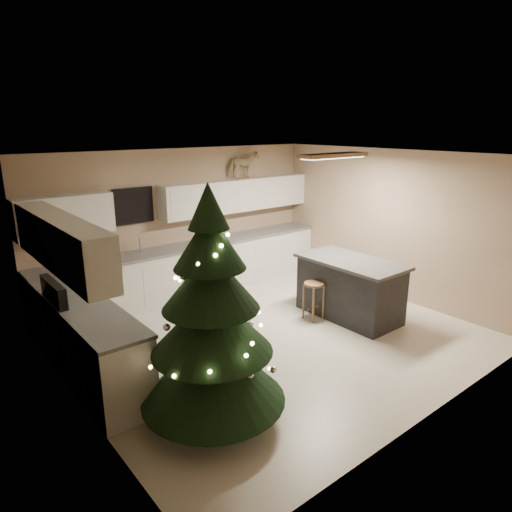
# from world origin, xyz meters

# --- Properties ---
(ground_plane) EXTENTS (5.50, 5.50, 0.00)m
(ground_plane) POSITION_xyz_m (0.00, 0.00, 0.00)
(ground_plane) COLOR beige
(room_shell) EXTENTS (5.52, 5.02, 2.61)m
(room_shell) POSITION_xyz_m (0.02, 0.00, 1.75)
(room_shell) COLOR tan
(room_shell) RESTS_ON ground_plane
(cabinetry) EXTENTS (5.50, 3.20, 2.00)m
(cabinetry) POSITION_xyz_m (-0.91, 1.65, 0.76)
(cabinetry) COLOR white
(cabinetry) RESTS_ON ground_plane
(island) EXTENTS (0.90, 1.70, 0.95)m
(island) POSITION_xyz_m (1.46, -0.23, 0.48)
(island) COLOR black
(island) RESTS_ON ground_plane
(bar_stool) EXTENTS (0.32, 0.32, 0.61)m
(bar_stool) POSITION_xyz_m (0.94, 0.06, 0.46)
(bar_stool) COLOR brown
(bar_stool) RESTS_ON ground_plane
(christmas_tree) EXTENTS (1.56, 1.51, 2.50)m
(christmas_tree) POSITION_xyz_m (-1.72, -1.07, 1.03)
(christmas_tree) COLOR #3F2816
(christmas_tree) RESTS_ON ground_plane
(toddler) EXTENTS (0.38, 0.33, 0.87)m
(toddler) POSITION_xyz_m (0.06, 1.13, 0.44)
(toddler) COLOR black
(toddler) RESTS_ON ground_plane
(rocking_horse) EXTENTS (0.59, 0.27, 0.52)m
(rocking_horse) POSITION_xyz_m (1.30, 2.33, 2.27)
(rocking_horse) COLOR brown
(rocking_horse) RESTS_ON cabinetry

